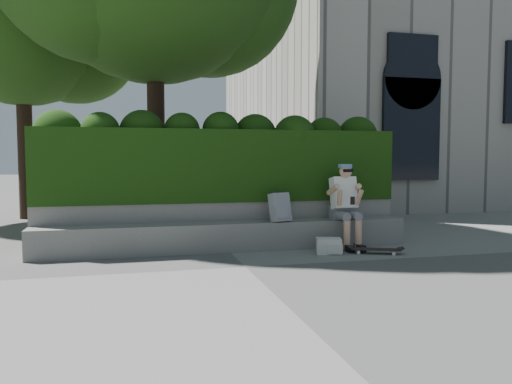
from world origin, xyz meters
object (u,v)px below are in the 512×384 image
object	(u,v)px
person	(345,202)
backpack_plaid	(280,207)
skateboard	(376,250)
backpack_ground	(329,246)

from	to	relation	value
person	backpack_plaid	world-z (taller)	person
skateboard	backpack_ground	size ratio (longest dim) A/B	2.05
skateboard	backpack_ground	bearing A→B (deg)	-171.93
skateboard	backpack_ground	world-z (taller)	backpack_ground
skateboard	backpack_plaid	world-z (taller)	backpack_plaid
backpack_plaid	backpack_ground	bearing A→B (deg)	-59.21
backpack_plaid	backpack_ground	size ratio (longest dim) A/B	1.24
person	backpack_ground	size ratio (longest dim) A/B	3.69
person	backpack_ground	world-z (taller)	person
person	skateboard	world-z (taller)	person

